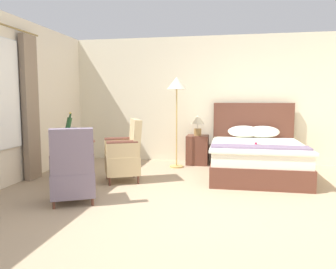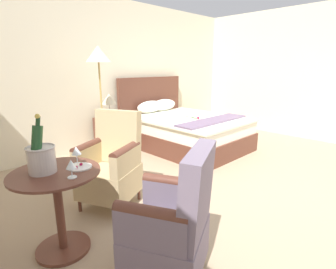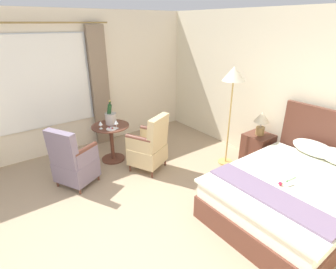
% 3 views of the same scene
% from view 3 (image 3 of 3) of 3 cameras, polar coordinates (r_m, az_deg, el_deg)
% --- Properties ---
extents(ground_plane, '(8.07, 8.07, 0.00)m').
position_cam_3_polar(ground_plane, '(3.41, -9.84, -23.97)').
color(ground_plane, tan).
extents(wall_headboard_side, '(6.36, 0.12, 2.72)m').
position_cam_3_polar(wall_headboard_side, '(4.92, 26.01, 7.74)').
color(wall_headboard_side, beige).
rests_on(wall_headboard_side, ground).
extents(wall_window_side, '(0.27, 6.69, 2.72)m').
position_cam_3_polar(wall_window_side, '(5.49, -26.69, 9.01)').
color(wall_window_side, '#EDDFC5').
rests_on(wall_window_side, ground).
extents(bed, '(1.64, 2.13, 1.30)m').
position_cam_3_polar(bed, '(4.03, 25.69, -11.47)').
color(bed, brown).
rests_on(bed, ground).
extents(nightstand, '(0.48, 0.45, 0.61)m').
position_cam_3_polar(nightstand, '(5.13, 18.83, -3.19)').
color(nightstand, brown).
rests_on(nightstand, ground).
extents(bedside_lamp, '(0.27, 0.27, 0.43)m').
position_cam_3_polar(bedside_lamp, '(4.90, 19.71, 3.00)').
color(bedside_lamp, olive).
rests_on(bedside_lamp, nightstand).
extents(floor_lamp_brass, '(0.38, 0.38, 1.82)m').
position_cam_3_polar(floor_lamp_brass, '(4.64, 14.02, 11.18)').
color(floor_lamp_brass, tan).
rests_on(floor_lamp_brass, ground).
extents(side_table_round, '(0.69, 0.69, 0.71)m').
position_cam_3_polar(side_table_round, '(5.10, -12.17, -1.08)').
color(side_table_round, brown).
rests_on(side_table_round, ground).
extents(champagne_bucket, '(0.22, 0.22, 0.46)m').
position_cam_3_polar(champagne_bucket, '(5.02, -12.39, 3.74)').
color(champagne_bucket, '#BBB1AD').
rests_on(champagne_bucket, side_table_round).
extents(wine_glass_near_bucket, '(0.08, 0.08, 0.14)m').
position_cam_3_polar(wine_glass_near_bucket, '(4.84, -14.48, 2.32)').
color(wine_glass_near_bucket, white).
rests_on(wine_glass_near_bucket, side_table_round).
extents(wine_glass_near_edge, '(0.08, 0.08, 0.16)m').
position_cam_3_polar(wine_glass_near_edge, '(4.79, -11.22, 2.58)').
color(wine_glass_near_edge, white).
rests_on(wine_glass_near_edge, side_table_round).
extents(snack_plate, '(0.19, 0.19, 0.04)m').
position_cam_3_polar(snack_plate, '(4.81, -12.19, 1.23)').
color(snack_plate, white).
rests_on(snack_plate, side_table_round).
extents(armchair_by_window, '(0.75, 0.74, 1.05)m').
position_cam_3_polar(armchair_by_window, '(4.66, -4.02, -2.65)').
color(armchair_by_window, brown).
rests_on(armchair_by_window, ground).
extents(armchair_facing_bed, '(0.73, 0.73, 1.02)m').
position_cam_3_polar(armchair_facing_bed, '(4.47, -19.94, -5.65)').
color(armchair_facing_bed, brown).
rests_on(armchair_facing_bed, ground).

